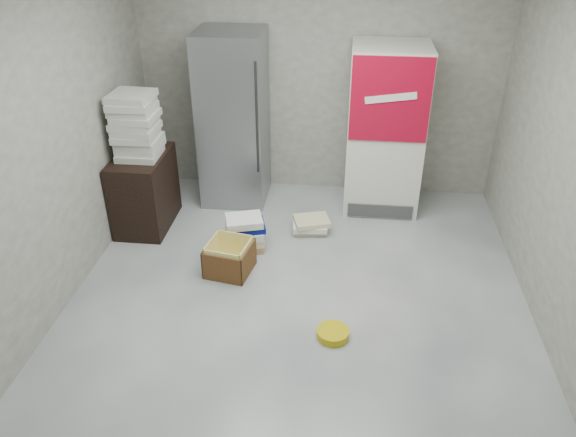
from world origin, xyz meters
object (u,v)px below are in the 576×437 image
Objects in this scene: steel_fridge at (234,119)px; coke_cooler at (385,130)px; cardboard_box at (230,259)px; phonebook_stack_main at (245,233)px; wood_shelf at (145,191)px.

steel_fridge is 1.06× the size of coke_cooler.
coke_cooler reaches higher than cardboard_box.
coke_cooler is at bearing 56.51° from cardboard_box.
steel_fridge is 1.72m from cardboard_box.
phonebook_stack_main is at bearing -141.23° from coke_cooler.
coke_cooler is 4.09× the size of phonebook_stack_main.
phonebook_stack_main reaches higher than cardboard_box.
steel_fridge reaches higher than phonebook_stack_main.
steel_fridge is at bearing 80.50° from phonebook_stack_main.
cardboard_box is at bearing -81.78° from steel_fridge.
wood_shelf is (-0.83, -0.73, -0.55)m from steel_fridge.
cardboard_box is (-1.43, -1.49, -0.77)m from coke_cooler.
wood_shelf is 1.82× the size of phonebook_stack_main.
cardboard_box is at bearing -36.11° from wood_shelf.
wood_shelf is at bearing -163.72° from coke_cooler.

